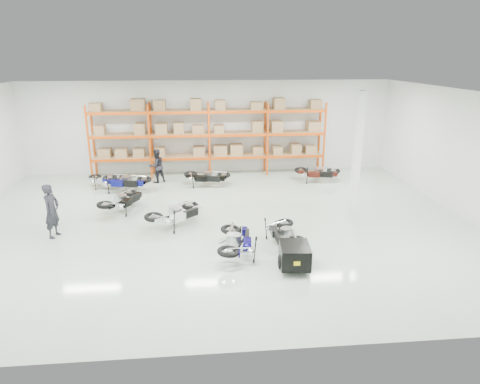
{
  "coord_description": "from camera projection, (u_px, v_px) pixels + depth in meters",
  "views": [
    {
      "loc": [
        -0.42,
        -14.14,
        5.7
      ],
      "look_at": [
        0.9,
        0.02,
        1.1
      ],
      "focal_mm": 32.0,
      "sensor_mm": 36.0,
      "label": 1
    }
  ],
  "objects": [
    {
      "name": "structural_column",
      "position": [
        357.0,
        154.0,
        15.43
      ],
      "size": [
        0.25,
        0.25,
        4.5
      ],
      "primitive_type": "cube",
      "color": "white",
      "rests_on": "ground"
    },
    {
      "name": "trailer",
      "position": [
        295.0,
        255.0,
        11.78
      ],
      "size": [
        0.89,
        1.71,
        0.71
      ],
      "rotation": [
        0.0,
        0.0,
        -0.09
      ],
      "color": "black",
      "rests_on": "ground"
    },
    {
      "name": "person_left",
      "position": [
        52.0,
        211.0,
        13.74
      ],
      "size": [
        0.58,
        0.74,
        1.78
      ],
      "primitive_type": "imported",
      "rotation": [
        0.0,
        0.0,
        1.31
      ],
      "color": "black",
      "rests_on": "ground"
    },
    {
      "name": "moto_blue_centre",
      "position": [
        237.0,
        237.0,
        12.57
      ],
      "size": [
        1.13,
        1.96,
        1.21
      ],
      "primitive_type": null,
      "rotation": [
        0.0,
        -0.09,
        3.03
      ],
      "color": "#0B0749",
      "rests_on": "ground"
    },
    {
      "name": "moto_silver_left",
      "position": [
        177.0,
        210.0,
        14.72
      ],
      "size": [
        2.05,
        1.97,
        1.23
      ],
      "primitive_type": null,
      "rotation": [
        0.0,
        -0.09,
        2.3
      ],
      "color": "silver",
      "rests_on": "ground"
    },
    {
      "name": "moto_back_c",
      "position": [
        206.0,
        174.0,
        19.23
      ],
      "size": [
        1.97,
        1.25,
        1.18
      ],
      "primitive_type": null,
      "rotation": [
        0.0,
        -0.09,
        1.37
      ],
      "color": "black",
      "rests_on": "ground"
    },
    {
      "name": "pallet_rack",
      "position": [
        209.0,
        129.0,
        20.6
      ],
      "size": [
        11.28,
        0.98,
        3.62
      ],
      "color": "#D5470B",
      "rests_on": "ground"
    },
    {
      "name": "moto_back_d",
      "position": [
        318.0,
        170.0,
        19.9
      ],
      "size": [
        1.96,
        1.22,
        1.19
      ],
      "primitive_type": null,
      "rotation": [
        0.0,
        -0.09,
        1.39
      ],
      "color": "#3C110C",
      "rests_on": "ground"
    },
    {
      "name": "moto_back_a",
      "position": [
        124.0,
        178.0,
        18.47
      ],
      "size": [
        2.09,
        1.39,
        1.24
      ],
      "primitive_type": null,
      "rotation": [
        0.0,
        -0.09,
        1.32
      ],
      "color": "navy",
      "rests_on": "ground"
    },
    {
      "name": "moto_touring_right",
      "position": [
        284.0,
        229.0,
        13.26
      ],
      "size": [
        0.93,
        1.73,
        1.1
      ],
      "primitive_type": null,
      "rotation": [
        0.0,
        -0.09,
        0.05
      ],
      "color": "black",
      "rests_on": "ground"
    },
    {
      "name": "room",
      "position": [
        214.0,
        161.0,
        14.49
      ],
      "size": [
        18.0,
        18.0,
        18.0
      ],
      "color": "#A4B7A5",
      "rests_on": "ground"
    },
    {
      "name": "person_back",
      "position": [
        157.0,
        166.0,
        19.7
      ],
      "size": [
        0.96,
        0.91,
        1.56
      ],
      "primitive_type": "imported",
      "rotation": [
        0.0,
        0.0,
        3.74
      ],
      "color": "black",
      "rests_on": "ground"
    },
    {
      "name": "moto_back_b",
      "position": [
        108.0,
        177.0,
        18.99
      ],
      "size": [
        1.74,
        1.01,
        1.07
      ],
      "primitive_type": null,
      "rotation": [
        0.0,
        -0.09,
        1.45
      ],
      "color": "#A0A5A9",
      "rests_on": "ground"
    },
    {
      "name": "moto_black_far_left",
      "position": [
        122.0,
        197.0,
        16.14
      ],
      "size": [
        1.61,
        2.03,
        1.18
      ],
      "primitive_type": null,
      "rotation": [
        0.0,
        -0.09,
        2.68
      ],
      "color": "black",
      "rests_on": "ground"
    }
  ]
}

